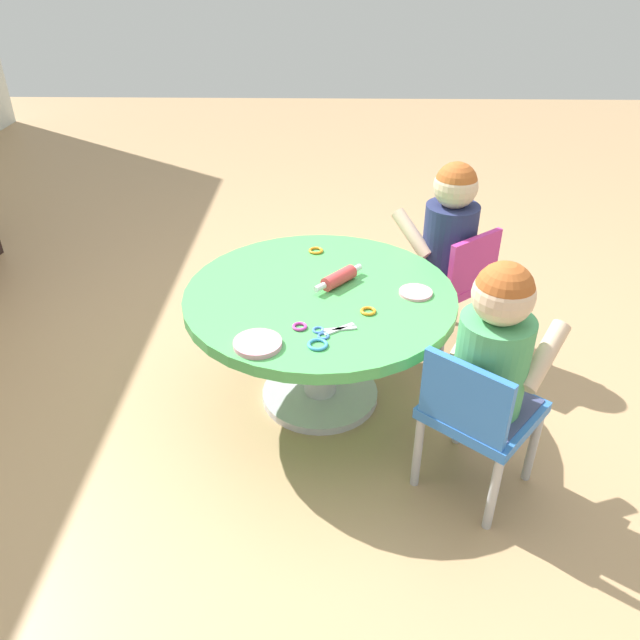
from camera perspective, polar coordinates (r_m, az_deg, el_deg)
ground_plane at (r=2.40m, az=-0.00°, el=-7.03°), size 10.00×10.00×0.00m
craft_table at (r=2.19m, az=-0.00°, el=0.30°), size 0.94×0.94×0.46m
child_chair_left at (r=1.91m, az=14.23°, el=-8.35°), size 0.42×0.42×0.54m
seated_child_left at (r=1.81m, az=15.78°, el=-2.23°), size 0.44×0.43×0.51m
child_chair_right at (r=2.60m, az=11.94°, el=3.58°), size 0.42×0.42×0.54m
seated_child_right at (r=2.52m, az=11.84°, el=8.44°), size 0.44×0.43×0.51m
rolling_pin at (r=2.18m, az=1.75°, el=3.89°), size 0.19×0.17×0.05m
craft_scissors at (r=1.92m, az=0.85°, el=-1.05°), size 0.10×0.14×0.01m
playdough_blob_0 at (r=1.87m, az=-5.75°, el=-2.17°), size 0.15×0.15×0.02m
playdough_blob_1 at (r=2.15m, az=8.78°, el=2.51°), size 0.11×0.11×0.01m
cookie_cutter_0 at (r=1.86m, az=-0.35°, el=-2.27°), size 0.06×0.06×0.01m
cookie_cutter_1 at (r=2.42m, az=-0.37°, el=6.39°), size 0.06×0.06×0.01m
cookie_cutter_2 at (r=1.94m, az=-1.88°, el=-0.60°), size 0.05×0.05×0.01m
cookie_cutter_3 at (r=2.03m, az=4.45°, el=0.82°), size 0.05×0.05×0.01m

